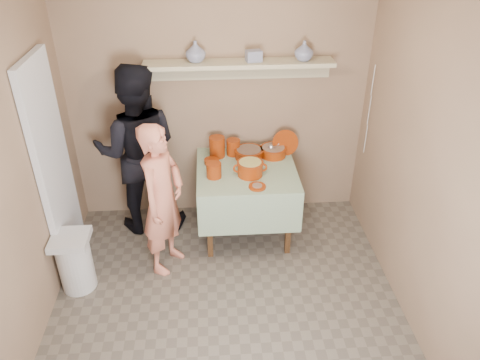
{
  "coord_description": "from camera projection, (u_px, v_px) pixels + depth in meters",
  "views": [
    {
      "loc": [
        -0.09,
        -2.68,
        3.03
      ],
      "look_at": [
        0.15,
        0.75,
        0.95
      ],
      "focal_mm": 35.0,
      "sensor_mm": 36.0,
      "label": 1
    }
  ],
  "objects": [
    {
      "name": "ground",
      "position": [
        228.0,
        325.0,
        3.87
      ],
      "size": [
        3.5,
        3.5,
        0.0
      ],
      "primitive_type": "plane",
      "color": "#61574C",
      "rests_on": "ground"
    },
    {
      "name": "tile_panel",
      "position": [
        54.0,
        170.0,
        4.07
      ],
      "size": [
        0.06,
        0.7,
        2.0
      ],
      "primitive_type": "cube",
      "color": "silver",
      "rests_on": "ground"
    },
    {
      "name": "plate_stack_a",
      "position": [
        217.0,
        147.0,
        4.74
      ],
      "size": [
        0.16,
        0.16,
        0.21
      ],
      "primitive_type": "cylinder",
      "color": "maroon",
      "rests_on": "serving_table"
    },
    {
      "name": "plate_stack_b",
      "position": [
        233.0,
        147.0,
        4.78
      ],
      "size": [
        0.14,
        0.14,
        0.17
      ],
      "primitive_type": "cylinder",
      "color": "maroon",
      "rests_on": "serving_table"
    },
    {
      "name": "bowl_stack",
      "position": [
        214.0,
        170.0,
        4.4
      ],
      "size": [
        0.14,
        0.14,
        0.14
      ],
      "primitive_type": "cylinder",
      "color": "maroon",
      "rests_on": "serving_table"
    },
    {
      "name": "empty_bowl",
      "position": [
        212.0,
        161.0,
        4.65
      ],
      "size": [
        0.15,
        0.15,
        0.04
      ],
      "primitive_type": "cylinder",
      "color": "maroon",
      "rests_on": "serving_table"
    },
    {
      "name": "propped_lid",
      "position": [
        285.0,
        143.0,
        4.79
      ],
      "size": [
        0.27,
        0.11,
        0.26
      ],
      "primitive_type": "cylinder",
      "rotation": [
        1.23,
        0.0,
        0.03
      ],
      "color": "maroon",
      "rests_on": "serving_table"
    },
    {
      "name": "vase_right",
      "position": [
        304.0,
        51.0,
        4.35
      ],
      "size": [
        0.22,
        0.22,
        0.18
      ],
      "primitive_type": "imported",
      "rotation": [
        0.0,
        0.0,
        -0.33
      ],
      "color": "navy",
      "rests_on": "wall_shelf"
    },
    {
      "name": "vase_left",
      "position": [
        196.0,
        51.0,
        4.31
      ],
      "size": [
        0.21,
        0.21,
        0.19
      ],
      "primitive_type": "imported",
      "rotation": [
        0.0,
        0.0,
        0.15
      ],
      "color": "navy",
      "rests_on": "wall_shelf"
    },
    {
      "name": "ceramic_box",
      "position": [
        254.0,
        56.0,
        4.35
      ],
      "size": [
        0.16,
        0.13,
        0.1
      ],
      "primitive_type": "cube",
      "rotation": [
        0.0,
        0.0,
        0.19
      ],
      "color": "navy",
      "rests_on": "wall_shelf"
    },
    {
      "name": "person_cook",
      "position": [
        163.0,
        200.0,
        4.15
      ],
      "size": [
        0.55,
        0.63,
        1.46
      ],
      "primitive_type": "imported",
      "rotation": [
        0.0,
        0.0,
        1.12
      ],
      "color": "#D8765D",
      "rests_on": "ground"
    },
    {
      "name": "person_helper",
      "position": [
        138.0,
        151.0,
        4.63
      ],
      "size": [
        0.88,
        0.69,
        1.77
      ],
      "primitive_type": "imported",
      "rotation": [
        0.0,
        0.0,
        -3.11
      ],
      "color": "black",
      "rests_on": "ground"
    },
    {
      "name": "room_shell",
      "position": [
        225.0,
        153.0,
        3.03
      ],
      "size": [
        3.04,
        3.54,
        2.62
      ],
      "color": "#8F7158",
      "rests_on": "ground"
    },
    {
      "name": "serving_table",
      "position": [
        246.0,
        179.0,
        4.64
      ],
      "size": [
        0.97,
        0.97,
        0.76
      ],
      "color": "#4C2D16",
      "rests_on": "ground"
    },
    {
      "name": "cazuela_meat_a",
      "position": [
        249.0,
        153.0,
        4.73
      ],
      "size": [
        0.3,
        0.3,
        0.1
      ],
      "color": "maroon",
      "rests_on": "serving_table"
    },
    {
      "name": "cazuela_meat_b",
      "position": [
        273.0,
        151.0,
        4.77
      ],
      "size": [
        0.28,
        0.28,
        0.1
      ],
      "color": "maroon",
      "rests_on": "serving_table"
    },
    {
      "name": "ladle",
      "position": [
        271.0,
        147.0,
        4.72
      ],
      "size": [
        0.08,
        0.26,
        0.19
      ],
      "color": "silver",
      "rests_on": "cazuela_meat_b"
    },
    {
      "name": "cazuela_rice",
      "position": [
        250.0,
        167.0,
        4.43
      ],
      "size": [
        0.33,
        0.25,
        0.14
      ],
      "color": "maroon",
      "rests_on": "serving_table"
    },
    {
      "name": "front_plate",
      "position": [
        257.0,
        186.0,
        4.27
      ],
      "size": [
        0.16,
        0.16,
        0.03
      ],
      "color": "maroon",
      "rests_on": "serving_table"
    },
    {
      "name": "wall_shelf",
      "position": [
        239.0,
        65.0,
        4.42
      ],
      "size": [
        1.8,
        0.25,
        0.21
      ],
      "color": "#BAAF8A",
      "rests_on": "room_shell"
    },
    {
      "name": "trash_bin",
      "position": [
        75.0,
        262.0,
        4.12
      ],
      "size": [
        0.32,
        0.32,
        0.56
      ],
      "color": "silver",
      "rests_on": "ground"
    },
    {
      "name": "electrical_cord",
      "position": [
        369.0,
        110.0,
        4.57
      ],
      "size": [
        0.01,
        0.05,
        0.9
      ],
      "color": "silver",
      "rests_on": "wall_shelf"
    }
  ]
}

